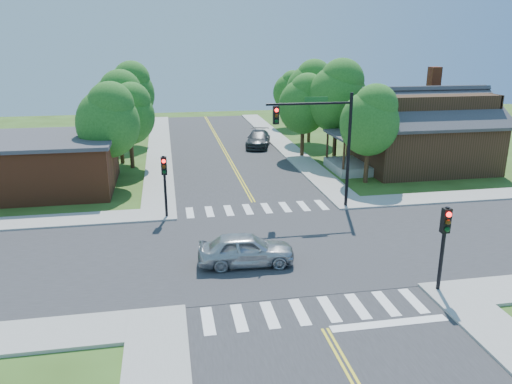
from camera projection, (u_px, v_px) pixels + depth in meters
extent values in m
plane|color=#344E18|center=(279.00, 249.00, 25.46)|extent=(100.00, 100.00, 0.00)
cube|color=#2D2D30|center=(279.00, 248.00, 25.46)|extent=(10.00, 90.00, 0.04)
cube|color=#2D2D30|center=(279.00, 248.00, 25.45)|extent=(90.00, 10.00, 0.04)
cube|color=#2D2D30|center=(279.00, 249.00, 25.46)|extent=(10.20, 10.20, 0.06)
cube|color=#9E9B93|center=(283.00, 144.00, 49.97)|extent=(2.20, 40.00, 0.14)
cube|color=#9E9B93|center=(159.00, 149.00, 47.88)|extent=(2.20, 40.00, 0.14)
cube|color=white|center=(190.00, 213.00, 30.55)|extent=(0.45, 2.00, 0.01)
cube|color=white|center=(209.00, 212.00, 30.76)|extent=(0.45, 2.00, 0.01)
cube|color=white|center=(229.00, 210.00, 30.96)|extent=(0.45, 2.00, 0.01)
cube|color=white|center=(248.00, 209.00, 31.17)|extent=(0.45, 2.00, 0.01)
cube|color=white|center=(267.00, 208.00, 31.38)|extent=(0.45, 2.00, 0.01)
cube|color=white|center=(285.00, 207.00, 31.58)|extent=(0.45, 2.00, 0.01)
cube|color=white|center=(303.00, 206.00, 31.79)|extent=(0.45, 2.00, 0.01)
cube|color=white|center=(321.00, 205.00, 31.99)|extent=(0.45, 2.00, 0.01)
cube|color=white|center=(208.00, 321.00, 18.90)|extent=(0.45, 2.00, 0.01)
cube|color=white|center=(239.00, 318.00, 19.11)|extent=(0.45, 2.00, 0.01)
cube|color=white|center=(270.00, 315.00, 19.31)|extent=(0.45, 2.00, 0.01)
cube|color=white|center=(300.00, 312.00, 19.52)|extent=(0.45, 2.00, 0.01)
cube|color=white|center=(329.00, 309.00, 19.73)|extent=(0.45, 2.00, 0.01)
cube|color=white|center=(358.00, 306.00, 19.93)|extent=(0.45, 2.00, 0.01)
cube|color=white|center=(386.00, 303.00, 20.14)|extent=(0.45, 2.00, 0.01)
cube|color=white|center=(413.00, 301.00, 20.34)|extent=(0.45, 2.00, 0.01)
cube|color=yellow|center=(220.00, 144.00, 50.09)|extent=(0.10, 37.50, 0.01)
cube|color=yellow|center=(222.00, 144.00, 50.13)|extent=(0.10, 37.50, 0.01)
cube|color=white|center=(389.00, 324.00, 18.75)|extent=(4.60, 0.45, 0.09)
cylinder|color=black|center=(349.00, 152.00, 30.62)|extent=(0.20, 0.20, 7.20)
cylinder|color=black|center=(309.00, 104.00, 29.28)|extent=(5.20, 0.14, 0.14)
cube|color=#19591E|center=(316.00, 99.00, 29.23)|extent=(1.40, 0.04, 0.30)
cube|color=black|center=(276.00, 115.00, 29.12)|extent=(0.34, 0.28, 1.05)
sphere|color=#FF0C0C|center=(277.00, 110.00, 28.87)|extent=(0.22, 0.22, 0.22)
sphere|color=#3F2605|center=(277.00, 116.00, 28.96)|extent=(0.22, 0.22, 0.22)
sphere|color=#05330F|center=(277.00, 121.00, 29.06)|extent=(0.22, 0.22, 0.22)
cylinder|color=black|center=(442.00, 250.00, 20.60)|extent=(0.16, 0.16, 3.80)
cube|color=black|center=(446.00, 220.00, 20.21)|extent=(0.34, 0.28, 1.05)
sphere|color=#FF0C0C|center=(449.00, 215.00, 19.95)|extent=(0.22, 0.22, 0.22)
sphere|color=#3F2605|center=(448.00, 222.00, 20.05)|extent=(0.22, 0.22, 0.22)
sphere|color=#05330F|center=(447.00, 229.00, 20.14)|extent=(0.22, 0.22, 0.22)
cylinder|color=black|center=(165.00, 188.00, 29.20)|extent=(0.16, 0.16, 3.80)
cube|color=black|center=(164.00, 166.00, 28.80)|extent=(0.34, 0.28, 1.05)
sphere|color=#FF0C0C|center=(164.00, 161.00, 28.55)|extent=(0.22, 0.22, 0.22)
sphere|color=#3F2605|center=(164.00, 167.00, 28.65)|extent=(0.22, 0.22, 0.22)
sphere|color=#05330F|center=(164.00, 172.00, 28.74)|extent=(0.22, 0.22, 0.22)
cube|color=#2F2010|center=(422.00, 144.00, 40.82)|extent=(10.00, 8.00, 4.00)
cube|color=#9E9B93|center=(347.00, 167.00, 40.23)|extent=(2.60, 4.50, 0.70)
cylinder|color=#2F2010|center=(344.00, 158.00, 37.79)|extent=(0.18, 0.18, 2.50)
cylinder|color=#2F2010|center=(327.00, 147.00, 41.55)|extent=(0.18, 0.18, 2.50)
cube|color=#38383D|center=(349.00, 135.00, 39.46)|extent=(2.80, 4.80, 0.18)
cube|color=brown|center=(430.00, 117.00, 44.08)|extent=(0.90, 0.90, 7.11)
cube|color=brown|center=(40.00, 165.00, 34.90)|extent=(10.00, 8.00, 3.50)
cube|color=#38383D|center=(36.00, 139.00, 34.35)|extent=(10.40, 8.40, 0.25)
cylinder|color=#382314|center=(366.00, 165.00, 36.72)|extent=(0.34, 0.34, 2.71)
ellipsoid|color=#225C1B|center=(369.00, 123.00, 35.81)|extent=(4.27, 4.06, 4.70)
sphere|color=#225C1B|center=(376.00, 106.00, 35.29)|extent=(3.13, 3.13, 3.13)
cylinder|color=#382314|center=(335.00, 142.00, 43.47)|extent=(0.34, 0.34, 3.25)
ellipsoid|color=#225C1B|center=(337.00, 99.00, 42.38)|extent=(5.14, 4.88, 5.65)
sphere|color=#225C1B|center=(342.00, 81.00, 41.78)|extent=(3.77, 3.77, 3.77)
cylinder|color=#382314|center=(309.00, 127.00, 51.11)|extent=(0.34, 0.34, 3.11)
ellipsoid|color=#225C1B|center=(310.00, 92.00, 50.07)|extent=(4.90, 4.66, 5.40)
sphere|color=#225C1B|center=(314.00, 77.00, 49.50)|extent=(3.60, 3.60, 3.60)
cylinder|color=#382314|center=(289.00, 117.00, 59.81)|extent=(0.34, 0.34, 2.49)
ellipsoid|color=#225C1B|center=(290.00, 93.00, 58.97)|extent=(3.94, 3.74, 4.33)
sphere|color=#225C1B|center=(293.00, 83.00, 58.48)|extent=(2.89, 2.89, 2.89)
cylinder|color=#382314|center=(112.00, 167.00, 35.84)|extent=(0.34, 0.34, 2.79)
ellipsoid|color=#225C1B|center=(108.00, 124.00, 34.90)|extent=(4.41, 4.19, 4.85)
sphere|color=#225C1B|center=(111.00, 105.00, 34.38)|extent=(3.23, 3.23, 3.23)
cylinder|color=#382314|center=(121.00, 146.00, 42.35)|extent=(0.34, 0.34, 2.94)
ellipsoid|color=#225C1B|center=(118.00, 107.00, 41.36)|extent=(4.64, 4.41, 5.10)
sphere|color=#225C1B|center=(120.00, 90.00, 40.82)|extent=(3.40, 3.40, 3.40)
cylinder|color=#382314|center=(132.00, 129.00, 49.98)|extent=(0.34, 0.34, 3.06)
ellipsoid|color=#225C1B|center=(130.00, 94.00, 48.95)|extent=(4.84, 4.59, 5.32)
sphere|color=#225C1B|center=(132.00, 79.00, 48.38)|extent=(3.55, 3.55, 3.55)
cylinder|color=#382314|center=(132.00, 118.00, 58.17)|extent=(0.34, 0.34, 2.56)
ellipsoid|color=#225C1B|center=(130.00, 93.00, 57.31)|extent=(4.04, 3.84, 4.45)
sphere|color=#225C1B|center=(132.00, 83.00, 56.82)|extent=(2.97, 2.97, 2.97)
cylinder|color=#382314|center=(302.00, 142.00, 44.69)|extent=(0.34, 0.34, 2.77)
ellipsoid|color=#225C1B|center=(303.00, 106.00, 43.76)|extent=(4.38, 4.16, 4.82)
sphere|color=#225C1B|center=(308.00, 91.00, 43.23)|extent=(3.21, 3.21, 3.21)
cylinder|color=#382314|center=(132.00, 152.00, 40.91)|extent=(0.34, 0.34, 2.61)
ellipsoid|color=#225C1B|center=(129.00, 116.00, 40.03)|extent=(4.12, 3.91, 4.53)
sphere|color=#225C1B|center=(132.00, 101.00, 39.53)|extent=(3.02, 3.02, 3.02)
imported|color=#B9BDC1|center=(246.00, 250.00, 23.43)|extent=(2.40, 4.76, 1.54)
imported|color=#333639|center=(258.00, 139.00, 48.90)|extent=(4.83, 6.36, 1.53)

